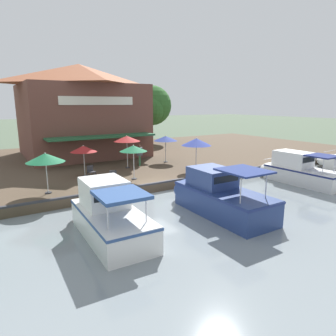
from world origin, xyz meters
The scene contains 18 objects.
ground_plane centered at (0.00, 0.00, 0.00)m, with size 220.00×220.00×0.00m, color #4C5B47.
quay_deck centered at (-11.00, 0.00, 0.30)m, with size 22.00×56.00×0.60m, color #4C3D2D.
quay_edge_fender centered at (-0.10, 0.00, 0.65)m, with size 0.20×50.40×0.10m, color #2D2D33.
waterfront_restaurant centered at (-13.91, -0.21, 5.01)m, with size 11.80×11.16×8.69m.
patio_umbrella_mid_patio_right centered at (-4.47, -2.96, 2.54)m, with size 1.80×1.80×2.20m.
patio_umbrella_far_corner centered at (-5.52, 0.77, 2.92)m, with size 2.06×2.06×2.58m.
patio_umbrella_back_row centered at (-1.95, -0.39, 2.69)m, with size 1.81×1.81×2.33m.
patio_umbrella_mid_patio_left centered at (-6.00, 4.60, 2.66)m, with size 2.04×2.04×2.32m.
patio_umbrella_near_quay_edge centered at (-1.59, -5.94, 2.65)m, with size 2.09×2.09×2.35m.
patio_umbrella_by_entrance centered at (-1.84, 4.74, 2.80)m, with size 2.23×2.23×2.51m.
cafe_chair_mid_patio centered at (-1.56, -2.02, 1.08)m, with size 0.53×0.53×0.85m.
cafe_chair_under_first_umbrella centered at (-3.88, -2.71, 1.08)m, with size 0.48×0.48×0.85m.
person_near_entrance centered at (-5.88, 2.03, 1.69)m, with size 0.49×0.49×1.73m.
motorboat_distant_upstream centered at (4.50, 1.16, 0.93)m, with size 6.46×2.37×2.55m.
motorboat_nearest_quay centered at (3.01, 9.96, 0.89)m, with size 6.14×2.14×2.19m.
motorboat_second_along centered at (4.07, -4.59, 0.92)m, with size 5.92×2.32×2.31m.
tree_downstream_bank centered at (-17.89, 9.83, 5.24)m, with size 5.26×5.01×7.28m.
tree_behind_restaurant centered at (-17.77, 5.36, 4.70)m, with size 3.72×3.55×5.99m.
Camera 1 is at (15.85, -8.85, 5.57)m, focal length 32.00 mm.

